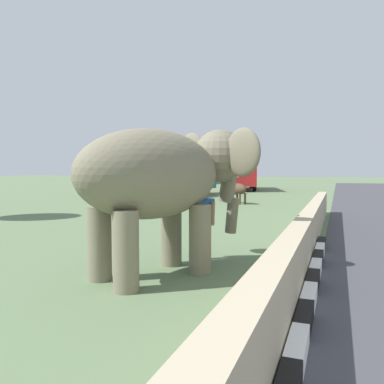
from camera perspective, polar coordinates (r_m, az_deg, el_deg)
The scene contains 8 objects.
barrier_parapet at distance 5.42m, azimuth 13.13°, elevation -13.30°, with size 28.00×0.36×1.00m, color tan.
elephant at distance 7.53m, azimuth -3.83°, elevation 2.32°, with size 3.99×3.36×2.92m.
person_handler at distance 8.68m, azimuth 1.86°, elevation -4.07°, with size 0.40×0.62×1.66m.
bus_teal at distance 29.66m, azimuth -2.86°, elevation 3.39°, with size 9.44×4.41×3.50m.
bus_red at distance 39.66m, azimuth 7.31°, elevation 3.34°, with size 9.58×4.83×3.50m.
cow_near at distance 23.24m, azimuth 6.83°, elevation 0.40°, with size 1.63×1.64×1.23m.
cow_mid at distance 20.60m, azimuth -4.85°, elevation 0.04°, with size 1.76×1.48×1.23m.
hill_east at distance 63.35m, azimuth -2.49°, elevation 1.46°, with size 25.42×20.33×14.37m.
Camera 1 is at (-3.15, 3.46, 2.04)m, focal length 36.10 mm.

